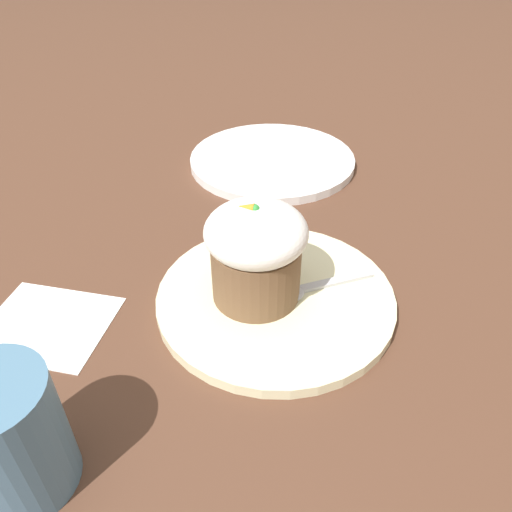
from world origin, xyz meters
TOP-DOWN VIEW (x-y plane):
  - ground_plane at (0.00, 0.00)m, footprint 4.00×4.00m
  - dessert_plate at (0.00, 0.00)m, footprint 0.25×0.25m
  - carrot_cake at (0.02, 0.01)m, footprint 0.10×0.10m
  - spoon at (-0.03, -0.01)m, footprint 0.11×0.09m
  - coffee_cup at (0.12, 0.25)m, footprint 0.11×0.08m
  - side_plate at (0.10, -0.31)m, footprint 0.26×0.26m
  - paper_napkin at (0.21, 0.11)m, footprint 0.14×0.12m

SIDE VIEW (x-z plane):
  - ground_plane at x=0.00m, z-range 0.00..0.00m
  - paper_napkin at x=0.21m, z-range 0.00..0.00m
  - dessert_plate at x=0.00m, z-range 0.00..0.01m
  - side_plate at x=0.10m, z-range 0.00..0.01m
  - spoon at x=-0.03m, z-range 0.01..0.02m
  - coffee_cup at x=0.12m, z-range 0.00..0.11m
  - carrot_cake at x=0.02m, z-range 0.01..0.12m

